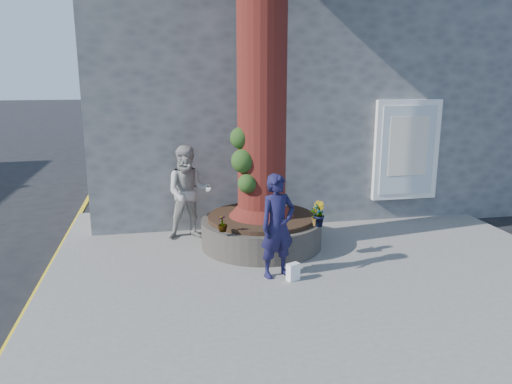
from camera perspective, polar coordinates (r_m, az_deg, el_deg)
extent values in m
plane|color=black|center=(7.80, -2.29, -12.13)|extent=(120.00, 120.00, 0.00)
cube|color=slate|center=(8.98, 6.33, -8.22)|extent=(9.00, 8.00, 0.12)
cube|color=yellow|center=(8.88, -23.52, -10.00)|extent=(0.10, 30.00, 0.01)
cube|color=#515356|center=(14.59, 3.19, 12.04)|extent=(10.00, 8.00, 6.00)
cube|color=white|center=(11.54, 16.82, 4.60)|extent=(1.50, 0.12, 2.20)
cube|color=silver|center=(11.48, 16.95, 4.55)|extent=(1.25, 0.04, 1.95)
cube|color=silver|center=(11.45, 17.03, 5.03)|extent=(0.90, 0.02, 1.30)
cylinder|color=black|center=(9.62, 0.62, -4.62)|extent=(2.30, 2.30, 0.52)
cylinder|color=black|center=(9.53, 0.63, -2.90)|extent=(2.04, 2.04, 0.08)
cylinder|color=#451411|center=(9.20, 0.69, 20.35)|extent=(0.90, 0.90, 7.50)
cone|color=#451411|center=(9.43, 0.63, -0.63)|extent=(1.24, 1.24, 0.70)
sphere|color=#1E4115|center=(9.01, -1.47, 3.58)|extent=(0.44, 0.44, 0.44)
sphere|color=#1E4115|center=(9.00, -0.98, 0.98)|extent=(0.36, 0.36, 0.36)
sphere|color=#1E4115|center=(9.06, -1.74, 6.19)|extent=(0.40, 0.40, 0.40)
imported|color=#151336|center=(8.04, 2.48, -3.91)|extent=(0.72, 0.58, 1.70)
imported|color=#A7A6A0|center=(9.94, -7.71, -0.09)|extent=(0.93, 0.73, 1.87)
cube|color=white|center=(8.12, 4.26, -9.08)|extent=(0.23, 0.19, 0.28)
imported|color=gray|center=(8.88, 7.12, -2.61)|extent=(0.26, 0.24, 0.41)
imported|color=gray|center=(8.88, 7.12, -2.49)|extent=(0.29, 0.30, 0.44)
imported|color=gray|center=(8.54, -3.84, -3.60)|extent=(0.23, 0.23, 0.29)
imported|color=gray|center=(8.89, 7.11, -2.81)|extent=(0.32, 0.34, 0.34)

